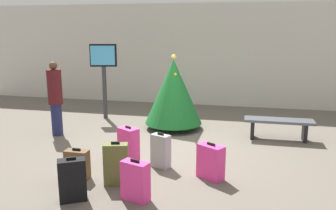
{
  "coord_description": "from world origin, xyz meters",
  "views": [
    {
      "loc": [
        1.5,
        -6.94,
        2.51
      ],
      "look_at": [
        -0.1,
        0.23,
        0.9
      ],
      "focal_mm": 37.15,
      "sensor_mm": 36.0,
      "label": 1
    }
  ],
  "objects_px": {
    "suitcase_1": "(211,162)",
    "suitcase_6": "(77,164)",
    "traveller_0": "(55,97)",
    "suitcase_3": "(129,144)",
    "suitcase_0": "(135,181)",
    "suitcase_4": "(116,164)",
    "suitcase_2": "(161,151)",
    "suitcase_5": "(72,180)",
    "flight_info_kiosk": "(104,68)",
    "waiting_bench": "(279,124)",
    "holiday_tree": "(174,92)"
  },
  "relations": [
    {
      "from": "suitcase_0",
      "to": "suitcase_2",
      "type": "xyz_separation_m",
      "value": [
        0.06,
        1.32,
        0.01
      ]
    },
    {
      "from": "waiting_bench",
      "to": "suitcase_0",
      "type": "bearing_deg",
      "value": -123.43
    },
    {
      "from": "suitcase_0",
      "to": "suitcase_2",
      "type": "distance_m",
      "value": 1.32
    },
    {
      "from": "suitcase_4",
      "to": "suitcase_6",
      "type": "relative_size",
      "value": 1.35
    },
    {
      "from": "suitcase_3",
      "to": "suitcase_4",
      "type": "distance_m",
      "value": 1.08
    },
    {
      "from": "traveller_0",
      "to": "suitcase_3",
      "type": "distance_m",
      "value": 2.6
    },
    {
      "from": "suitcase_2",
      "to": "suitcase_4",
      "type": "xyz_separation_m",
      "value": [
        -0.54,
        -0.87,
        0.04
      ]
    },
    {
      "from": "suitcase_0",
      "to": "suitcase_6",
      "type": "relative_size",
      "value": 1.18
    },
    {
      "from": "traveller_0",
      "to": "suitcase_4",
      "type": "xyz_separation_m",
      "value": [
        2.37,
        -2.27,
        -0.59
      ]
    },
    {
      "from": "suitcase_0",
      "to": "suitcase_6",
      "type": "xyz_separation_m",
      "value": [
        -1.2,
        0.52,
        -0.05
      ]
    },
    {
      "from": "waiting_bench",
      "to": "suitcase_1",
      "type": "bearing_deg",
      "value": -117.63
    },
    {
      "from": "traveller_0",
      "to": "suitcase_3",
      "type": "height_order",
      "value": "traveller_0"
    },
    {
      "from": "suitcase_5",
      "to": "suitcase_6",
      "type": "height_order",
      "value": "suitcase_5"
    },
    {
      "from": "suitcase_2",
      "to": "suitcase_5",
      "type": "bearing_deg",
      "value": -122.36
    },
    {
      "from": "holiday_tree",
      "to": "waiting_bench",
      "type": "height_order",
      "value": "holiday_tree"
    },
    {
      "from": "suitcase_0",
      "to": "suitcase_1",
      "type": "height_order",
      "value": "suitcase_0"
    },
    {
      "from": "suitcase_1",
      "to": "suitcase_5",
      "type": "xyz_separation_m",
      "value": [
        -1.92,
        -1.23,
        0.02
      ]
    },
    {
      "from": "suitcase_0",
      "to": "suitcase_4",
      "type": "xyz_separation_m",
      "value": [
        -0.47,
        0.44,
        0.05
      ]
    },
    {
      "from": "flight_info_kiosk",
      "to": "waiting_bench",
      "type": "distance_m",
      "value": 4.9
    },
    {
      "from": "traveller_0",
      "to": "suitcase_5",
      "type": "xyz_separation_m",
      "value": [
        1.94,
        -2.93,
        -0.61
      ]
    },
    {
      "from": "suitcase_3",
      "to": "suitcase_4",
      "type": "xyz_separation_m",
      "value": [
        0.15,
        -1.07,
        0.02
      ]
    },
    {
      "from": "suitcase_5",
      "to": "suitcase_6",
      "type": "xyz_separation_m",
      "value": [
        -0.3,
        0.73,
        -0.07
      ]
    },
    {
      "from": "holiday_tree",
      "to": "flight_info_kiosk",
      "type": "distance_m",
      "value": 2.26
    },
    {
      "from": "flight_info_kiosk",
      "to": "suitcase_2",
      "type": "bearing_deg",
      "value": -52.85
    },
    {
      "from": "suitcase_0",
      "to": "suitcase_2",
      "type": "relative_size",
      "value": 0.97
    },
    {
      "from": "suitcase_0",
      "to": "suitcase_5",
      "type": "height_order",
      "value": "suitcase_5"
    },
    {
      "from": "flight_info_kiosk",
      "to": "suitcase_2",
      "type": "height_order",
      "value": "flight_info_kiosk"
    },
    {
      "from": "traveller_0",
      "to": "suitcase_2",
      "type": "relative_size",
      "value": 2.68
    },
    {
      "from": "suitcase_4",
      "to": "flight_info_kiosk",
      "type": "bearing_deg",
      "value": 114.84
    },
    {
      "from": "suitcase_3",
      "to": "suitcase_6",
      "type": "height_order",
      "value": "suitcase_3"
    },
    {
      "from": "holiday_tree",
      "to": "traveller_0",
      "type": "relative_size",
      "value": 1.07
    },
    {
      "from": "flight_info_kiosk",
      "to": "suitcase_1",
      "type": "xyz_separation_m",
      "value": [
        3.37,
        -3.5,
        -1.14
      ]
    },
    {
      "from": "suitcase_1",
      "to": "suitcase_6",
      "type": "xyz_separation_m",
      "value": [
        -2.22,
        -0.5,
        -0.05
      ]
    },
    {
      "from": "holiday_tree",
      "to": "suitcase_5",
      "type": "xyz_separation_m",
      "value": [
        -0.68,
        -4.11,
        -0.64
      ]
    },
    {
      "from": "flight_info_kiosk",
      "to": "suitcase_3",
      "type": "relative_size",
      "value": 3.05
    },
    {
      "from": "holiday_tree",
      "to": "waiting_bench",
      "type": "relative_size",
      "value": 1.23
    },
    {
      "from": "waiting_bench",
      "to": "suitcase_4",
      "type": "height_order",
      "value": "suitcase_4"
    },
    {
      "from": "suitcase_6",
      "to": "suitcase_3",
      "type": "bearing_deg",
      "value": 59.76
    },
    {
      "from": "suitcase_1",
      "to": "traveller_0",
      "type": "bearing_deg",
      "value": 156.2
    },
    {
      "from": "holiday_tree",
      "to": "suitcase_0",
      "type": "height_order",
      "value": "holiday_tree"
    },
    {
      "from": "suitcase_2",
      "to": "suitcase_5",
      "type": "relative_size",
      "value": 0.97
    },
    {
      "from": "traveller_0",
      "to": "suitcase_0",
      "type": "distance_m",
      "value": 3.99
    },
    {
      "from": "suitcase_0",
      "to": "suitcase_5",
      "type": "xyz_separation_m",
      "value": [
        -0.91,
        -0.21,
        0.02
      ]
    },
    {
      "from": "traveller_0",
      "to": "suitcase_1",
      "type": "distance_m",
      "value": 4.27
    },
    {
      "from": "traveller_0",
      "to": "suitcase_5",
      "type": "bearing_deg",
      "value": -56.54
    },
    {
      "from": "waiting_bench",
      "to": "suitcase_3",
      "type": "relative_size",
      "value": 2.24
    },
    {
      "from": "suitcase_5",
      "to": "suitcase_0",
      "type": "bearing_deg",
      "value": 13.33
    },
    {
      "from": "traveller_0",
      "to": "suitcase_1",
      "type": "bearing_deg",
      "value": -23.8
    },
    {
      "from": "suitcase_1",
      "to": "suitcase_6",
      "type": "bearing_deg",
      "value": -167.33
    },
    {
      "from": "suitcase_5",
      "to": "waiting_bench",
      "type": "bearing_deg",
      "value": 49.15
    }
  ]
}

